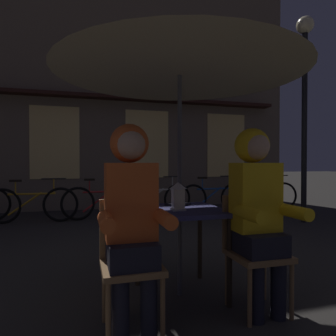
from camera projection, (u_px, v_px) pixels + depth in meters
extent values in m
plane|color=#2D2B28|center=(179.00, 295.00, 2.59)|extent=(60.00, 60.00, 0.00)
cube|color=navy|center=(180.00, 211.00, 2.58)|extent=(0.72, 0.72, 0.04)
cylinder|color=#2D2319|center=(152.00, 270.00, 2.20)|extent=(0.04, 0.04, 0.70)
cylinder|color=#2D2319|center=(229.00, 262.00, 2.37)|extent=(0.04, 0.04, 0.70)
cylinder|color=#2D2319|center=(137.00, 247.00, 2.80)|extent=(0.04, 0.04, 0.70)
cylinder|color=#2D2319|center=(200.00, 242.00, 2.97)|extent=(0.04, 0.04, 0.70)
cylinder|color=#4C4C51|center=(180.00, 163.00, 2.57)|extent=(0.04, 0.04, 2.25)
cone|color=tan|center=(180.00, 53.00, 2.55)|extent=(2.10, 2.10, 0.38)
sphere|color=#4C4C51|center=(180.00, 26.00, 2.55)|extent=(0.06, 0.06, 0.06)
cube|color=white|center=(178.00, 209.00, 2.49)|extent=(0.11, 0.11, 0.02)
cube|color=white|center=(178.00, 199.00, 2.49)|extent=(0.09, 0.09, 0.16)
pyramid|color=white|center=(178.00, 186.00, 2.48)|extent=(0.11, 0.11, 0.06)
cube|color=olive|center=(132.00, 267.00, 2.03)|extent=(0.40, 0.40, 0.04)
cylinder|color=olive|center=(163.00, 309.00, 1.91)|extent=(0.03, 0.03, 0.41)
cylinder|color=olive|center=(108.00, 317.00, 1.82)|extent=(0.03, 0.03, 0.41)
cylinder|color=olive|center=(151.00, 288.00, 2.24)|extent=(0.03, 0.03, 0.41)
cylinder|color=olive|center=(104.00, 293.00, 2.15)|extent=(0.03, 0.03, 0.41)
cube|color=olive|center=(128.00, 227.00, 2.20)|extent=(0.40, 0.03, 0.42)
cube|color=olive|center=(258.00, 255.00, 2.29)|extent=(0.40, 0.40, 0.04)
cylinder|color=olive|center=(292.00, 291.00, 2.18)|extent=(0.03, 0.03, 0.41)
cylinder|color=olive|center=(250.00, 297.00, 2.08)|extent=(0.03, 0.03, 0.41)
cylinder|color=olive|center=(264.00, 275.00, 2.50)|extent=(0.03, 0.03, 0.41)
cylinder|color=olive|center=(227.00, 279.00, 2.41)|extent=(0.03, 0.03, 0.41)
cube|color=olive|center=(245.00, 221.00, 2.46)|extent=(0.40, 0.03, 0.42)
cylinder|color=black|center=(149.00, 304.00, 1.94)|extent=(0.11, 0.11, 0.45)
cylinder|color=black|center=(121.00, 308.00, 1.89)|extent=(0.11, 0.11, 0.45)
cube|color=black|center=(132.00, 252.00, 2.03)|extent=(0.32, 0.36, 0.16)
cube|color=#E05B23|center=(131.00, 201.00, 2.06)|extent=(0.34, 0.22, 0.52)
cylinder|color=#E05B23|center=(165.00, 219.00, 1.90)|extent=(0.09, 0.30, 0.09)
cylinder|color=#E05B23|center=(106.00, 222.00, 1.80)|extent=(0.09, 0.30, 0.09)
sphere|color=tan|center=(131.00, 144.00, 2.05)|extent=(0.21, 0.21, 0.21)
sphere|color=#E05B23|center=(129.00, 143.00, 2.10)|extent=(0.27, 0.27, 0.27)
cylinder|color=black|center=(278.00, 287.00, 2.20)|extent=(0.11, 0.11, 0.45)
cylinder|color=black|center=(256.00, 290.00, 2.15)|extent=(0.11, 0.11, 0.45)
cube|color=black|center=(258.00, 242.00, 2.29)|extent=(0.32, 0.36, 0.16)
cube|color=yellow|center=(255.00, 197.00, 2.32)|extent=(0.34, 0.22, 0.52)
cylinder|color=yellow|center=(294.00, 212.00, 2.16)|extent=(0.09, 0.30, 0.09)
cylinder|color=yellow|center=(250.00, 214.00, 2.06)|extent=(0.09, 0.30, 0.09)
sphere|color=tan|center=(256.00, 146.00, 2.31)|extent=(0.21, 0.21, 0.21)
sphere|color=yellow|center=(252.00, 146.00, 2.36)|extent=(0.27, 0.27, 0.27)
cube|color=#6B5B4C|center=(102.00, 85.00, 7.65)|extent=(10.00, 0.60, 6.20)
cube|color=#F4D17A|center=(55.00, 143.00, 7.07)|extent=(1.10, 0.02, 1.70)
cube|color=#F4D17A|center=(147.00, 144.00, 7.67)|extent=(1.10, 0.02, 1.70)
cube|color=#F4D17A|center=(226.00, 145.00, 8.28)|extent=(1.10, 0.02, 1.70)
cube|color=#331914|center=(103.00, 97.00, 7.22)|extent=(9.00, 0.36, 0.08)
cylinder|color=black|center=(304.00, 127.00, 5.73)|extent=(0.10, 0.10, 3.60)
sphere|color=#F9EAB7|center=(305.00, 25.00, 5.69)|extent=(0.32, 0.32, 0.32)
torus|color=black|center=(61.00, 204.00, 5.80)|extent=(0.66, 0.09, 0.66)
torus|color=black|center=(2.00, 206.00, 5.58)|extent=(0.66, 0.09, 0.66)
cylinder|color=#B78419|center=(32.00, 194.00, 5.69)|extent=(0.84, 0.09, 0.04)
cylinder|color=#B78419|center=(25.00, 204.00, 5.66)|extent=(0.61, 0.07, 0.44)
cylinder|color=#B78419|center=(15.00, 188.00, 5.62)|extent=(0.02, 0.02, 0.24)
cube|color=black|center=(15.00, 181.00, 5.62)|extent=(0.20, 0.09, 0.04)
cylinder|color=#B78419|center=(54.00, 186.00, 5.77)|extent=(0.02, 0.02, 0.28)
cylinder|color=black|center=(54.00, 179.00, 5.76)|extent=(0.44, 0.05, 0.02)
torus|color=black|center=(128.00, 201.00, 6.34)|extent=(0.66, 0.14, 0.66)
torus|color=black|center=(78.00, 204.00, 5.93)|extent=(0.66, 0.14, 0.66)
cylinder|color=maroon|center=(104.00, 192.00, 6.13)|extent=(0.83, 0.15, 0.04)
cylinder|color=maroon|center=(98.00, 201.00, 6.08)|extent=(0.60, 0.12, 0.44)
cylinder|color=maroon|center=(89.00, 186.00, 6.01)|extent=(0.02, 0.02, 0.24)
cube|color=black|center=(89.00, 180.00, 6.01)|extent=(0.21, 0.11, 0.04)
cylinder|color=maroon|center=(123.00, 184.00, 6.28)|extent=(0.02, 0.02, 0.28)
cylinder|color=black|center=(123.00, 177.00, 6.28)|extent=(0.44, 0.08, 0.02)
torus|color=black|center=(177.00, 199.00, 6.73)|extent=(0.66, 0.17, 0.66)
torus|color=black|center=(134.00, 201.00, 6.27)|extent=(0.66, 0.17, 0.66)
cylinder|color=#ADA89E|center=(157.00, 190.00, 6.50)|extent=(0.83, 0.19, 0.04)
cylinder|color=#ADA89E|center=(151.00, 199.00, 6.44)|extent=(0.60, 0.15, 0.44)
cylinder|color=#ADA89E|center=(144.00, 185.00, 6.37)|extent=(0.02, 0.02, 0.24)
cube|color=black|center=(144.00, 179.00, 6.36)|extent=(0.21, 0.12, 0.04)
cylinder|color=#ADA89E|center=(173.00, 183.00, 6.67)|extent=(0.02, 0.02, 0.28)
cylinder|color=black|center=(173.00, 177.00, 6.66)|extent=(0.44, 0.11, 0.02)
torus|color=black|center=(233.00, 197.00, 6.98)|extent=(0.66, 0.10, 0.66)
torus|color=black|center=(193.00, 199.00, 6.63)|extent=(0.66, 0.10, 0.66)
cylinder|color=#1E4C93|center=(214.00, 189.00, 6.80)|extent=(0.84, 0.10, 0.04)
cylinder|color=#1E4C93|center=(209.00, 197.00, 6.77)|extent=(0.61, 0.08, 0.44)
cylinder|color=#1E4C93|center=(202.00, 184.00, 6.71)|extent=(0.02, 0.02, 0.24)
cube|color=black|center=(202.00, 178.00, 6.70)|extent=(0.21, 0.09, 0.04)
cylinder|color=#1E4C93|center=(229.00, 182.00, 6.93)|extent=(0.02, 0.02, 0.28)
cylinder|color=black|center=(229.00, 176.00, 6.93)|extent=(0.44, 0.06, 0.02)
torus|color=black|center=(284.00, 196.00, 7.30)|extent=(0.66, 0.18, 0.66)
torus|color=black|center=(242.00, 196.00, 7.22)|extent=(0.66, 0.18, 0.66)
cylinder|color=#ADA89E|center=(263.00, 187.00, 7.26)|extent=(0.83, 0.20, 0.04)
cylinder|color=#ADA89E|center=(258.00, 195.00, 7.25)|extent=(0.60, 0.16, 0.44)
cylinder|color=#ADA89E|center=(251.00, 182.00, 7.23)|extent=(0.02, 0.02, 0.24)
cube|color=black|center=(251.00, 177.00, 7.23)|extent=(0.21, 0.12, 0.04)
cylinder|color=#ADA89E|center=(279.00, 181.00, 7.28)|extent=(0.02, 0.02, 0.28)
cylinder|color=black|center=(279.00, 175.00, 7.28)|extent=(0.44, 0.11, 0.02)
cube|color=black|center=(178.00, 204.00, 2.77)|extent=(0.24, 0.22, 0.02)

